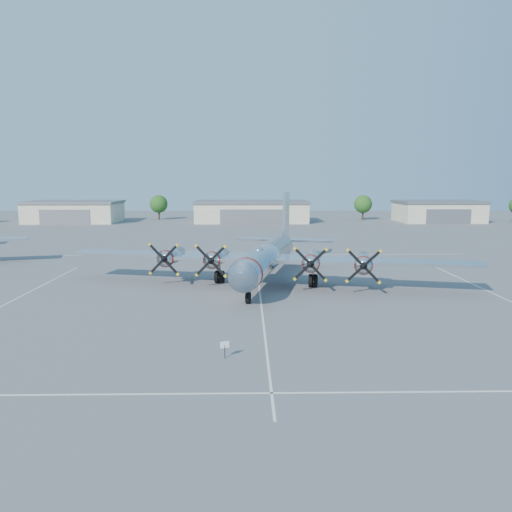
{
  "coord_description": "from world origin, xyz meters",
  "views": [
    {
      "loc": [
        -1.22,
        -45.63,
        10.56
      ],
      "look_at": [
        -0.32,
        2.76,
        3.2
      ],
      "focal_mm": 35.0,
      "sensor_mm": 36.0,
      "label": 1
    }
  ],
  "objects_px": {
    "hangar_center": "(251,211)",
    "hangar_east": "(438,211)",
    "tree_west": "(159,204)",
    "tree_east": "(363,204)",
    "hangar_west": "(74,212)",
    "main_bomber_b29": "(269,282)",
    "info_placard": "(225,346)"
  },
  "relations": [
    {
      "from": "hangar_center",
      "to": "hangar_east",
      "type": "distance_m",
      "value": 48.0
    },
    {
      "from": "hangar_center",
      "to": "hangar_east",
      "type": "relative_size",
      "value": 1.39
    },
    {
      "from": "tree_west",
      "to": "tree_east",
      "type": "distance_m",
      "value": 55.04
    },
    {
      "from": "hangar_west",
      "to": "tree_east",
      "type": "bearing_deg",
      "value": 4.6
    },
    {
      "from": "main_bomber_b29",
      "to": "hangar_center",
      "type": "bearing_deg",
      "value": 103.84
    },
    {
      "from": "hangar_center",
      "to": "main_bomber_b29",
      "type": "distance_m",
      "value": 76.2
    },
    {
      "from": "main_bomber_b29",
      "to": "info_placard",
      "type": "relative_size",
      "value": 39.28
    },
    {
      "from": "hangar_east",
      "to": "main_bomber_b29",
      "type": "bearing_deg",
      "value": -121.65
    },
    {
      "from": "hangar_west",
      "to": "hangar_east",
      "type": "height_order",
      "value": "same"
    },
    {
      "from": "hangar_center",
      "to": "main_bomber_b29",
      "type": "xyz_separation_m",
      "value": [
        1.06,
        -76.14,
        -2.71
      ]
    },
    {
      "from": "hangar_east",
      "to": "tree_west",
      "type": "distance_m",
      "value": 73.46
    },
    {
      "from": "hangar_west",
      "to": "info_placard",
      "type": "height_order",
      "value": "hangar_west"
    },
    {
      "from": "hangar_west",
      "to": "hangar_east",
      "type": "relative_size",
      "value": 1.1
    },
    {
      "from": "hangar_center",
      "to": "info_placard",
      "type": "distance_m",
      "value": 99.01
    },
    {
      "from": "hangar_east",
      "to": "tree_west",
      "type": "xyz_separation_m",
      "value": [
        -73.0,
        8.04,
        1.51
      ]
    },
    {
      "from": "tree_east",
      "to": "hangar_east",
      "type": "bearing_deg",
      "value": -18.54
    },
    {
      "from": "hangar_east",
      "to": "info_placard",
      "type": "height_order",
      "value": "hangar_east"
    },
    {
      "from": "hangar_center",
      "to": "tree_east",
      "type": "relative_size",
      "value": 4.31
    },
    {
      "from": "hangar_center",
      "to": "tree_west",
      "type": "bearing_deg",
      "value": 162.18
    },
    {
      "from": "main_bomber_b29",
      "to": "info_placard",
      "type": "distance_m",
      "value": 23.12
    },
    {
      "from": "tree_west",
      "to": "tree_east",
      "type": "xyz_separation_m",
      "value": [
        55.0,
        -2.0,
        0.0
      ]
    },
    {
      "from": "hangar_east",
      "to": "tree_east",
      "type": "distance_m",
      "value": 19.04
    },
    {
      "from": "tree_east",
      "to": "info_placard",
      "type": "relative_size",
      "value": 6.33
    },
    {
      "from": "hangar_west",
      "to": "main_bomber_b29",
      "type": "distance_m",
      "value": 89.03
    },
    {
      "from": "tree_west",
      "to": "hangar_west",
      "type": "bearing_deg",
      "value": -158.11
    },
    {
      "from": "hangar_west",
      "to": "info_placard",
      "type": "xyz_separation_m",
      "value": [
        42.44,
        -98.96,
        -1.98
      ]
    },
    {
      "from": "hangar_west",
      "to": "hangar_center",
      "type": "bearing_deg",
      "value": -0.0
    },
    {
      "from": "hangar_center",
      "to": "info_placard",
      "type": "xyz_separation_m",
      "value": [
        -2.56,
        -98.96,
        -1.97
      ]
    },
    {
      "from": "hangar_east",
      "to": "tree_west",
      "type": "bearing_deg",
      "value": 173.72
    },
    {
      "from": "hangar_west",
      "to": "main_bomber_b29",
      "type": "xyz_separation_m",
      "value": [
        46.06,
        -76.14,
        -2.71
      ]
    },
    {
      "from": "tree_east",
      "to": "main_bomber_b29",
      "type": "bearing_deg",
      "value": -109.4
    },
    {
      "from": "hangar_west",
      "to": "hangar_center",
      "type": "height_order",
      "value": "same"
    }
  ]
}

